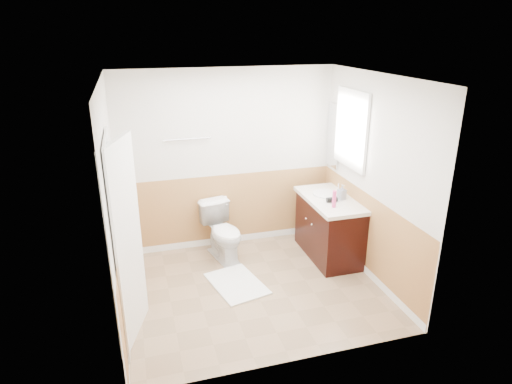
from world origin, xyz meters
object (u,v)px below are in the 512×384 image
object	(u,v)px
toilet	(223,232)
lotion_bottle	(334,199)
soap_dispenser	(342,192)
vanity_cabinet	(329,229)
bath_mat	(237,284)

from	to	relation	value
toilet	lotion_bottle	bearing A→B (deg)	-39.86
soap_dispenser	toilet	bearing A→B (deg)	164.43
vanity_cabinet	bath_mat	bearing A→B (deg)	-164.85
toilet	vanity_cabinet	bearing A→B (deg)	-27.55
vanity_cabinet	toilet	bearing A→B (deg)	165.69
soap_dispenser	bath_mat	bearing A→B (deg)	-168.39
bath_mat	vanity_cabinet	world-z (taller)	vanity_cabinet
vanity_cabinet	lotion_bottle	xyz separation A→B (m)	(-0.10, -0.29, 0.56)
bath_mat	lotion_bottle	distance (m)	1.61
toilet	soap_dispenser	bearing A→B (deg)	-28.82
toilet	lotion_bottle	world-z (taller)	lotion_bottle
vanity_cabinet	lotion_bottle	distance (m)	0.64
lotion_bottle	soap_dispenser	size ratio (longest dim) A/B	1.10
toilet	lotion_bottle	xyz separation A→B (m)	(1.29, -0.65, 0.58)
bath_mat	vanity_cabinet	xyz separation A→B (m)	(1.39, 0.38, 0.39)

